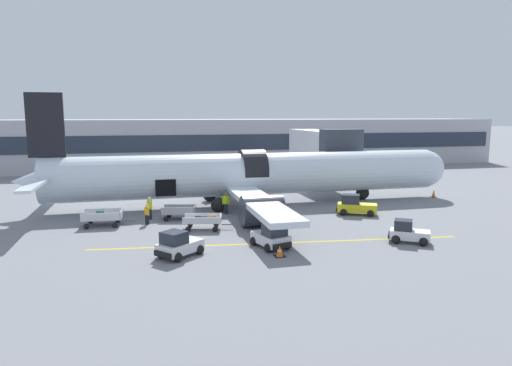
# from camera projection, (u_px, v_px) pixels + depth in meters

# --- Properties ---
(ground_plane) EXTENTS (500.00, 500.00, 0.00)m
(ground_plane) POSITION_uv_depth(u_px,v_px,m) (256.00, 219.00, 36.10)
(ground_plane) COLOR slate
(apron_marking_line) EXTENTS (23.94, 2.97, 0.01)m
(apron_marking_line) POSITION_uv_depth(u_px,v_px,m) (279.00, 243.00, 29.35)
(apron_marking_line) COLOR yellow
(apron_marking_line) RESTS_ON ground_plane
(terminal_strip) EXTENTS (99.74, 12.19, 7.46)m
(terminal_strip) POSITION_uv_depth(u_px,v_px,m) (197.00, 143.00, 72.51)
(terminal_strip) COLOR #B2B2B7
(terminal_strip) RESTS_ON ground_plane
(jet_bridge_stub) EXTENTS (4.15, 12.68, 6.75)m
(jet_bridge_stub) POSITION_uv_depth(u_px,v_px,m) (323.00, 146.00, 50.48)
(jet_bridge_stub) COLOR #4C4C51
(jet_bridge_stub) RESTS_ON ground_plane
(airplane) EXTENTS (39.75, 30.87, 9.96)m
(airplane) POSITION_uv_depth(u_px,v_px,m) (248.00, 175.00, 41.40)
(airplane) COLOR silver
(airplane) RESTS_ON ground_plane
(baggage_tug_lead) EXTENTS (2.37, 2.94, 1.57)m
(baggage_tug_lead) POSITION_uv_depth(u_px,v_px,m) (272.00, 237.00, 28.24)
(baggage_tug_lead) COLOR silver
(baggage_tug_lead) RESTS_ON ground_plane
(baggage_tug_mid) EXTENTS (3.01, 2.85, 1.56)m
(baggage_tug_mid) POSITION_uv_depth(u_px,v_px,m) (178.00, 245.00, 26.48)
(baggage_tug_mid) COLOR silver
(baggage_tug_mid) RESTS_ON ground_plane
(baggage_tug_rear) EXTENTS (2.78, 2.44, 1.47)m
(baggage_tug_rear) POSITION_uv_depth(u_px,v_px,m) (408.00, 233.00, 29.42)
(baggage_tug_rear) COLOR white
(baggage_tug_rear) RESTS_ON ground_plane
(baggage_tug_spare) EXTENTS (3.46, 2.60, 1.67)m
(baggage_tug_spare) POSITION_uv_depth(u_px,v_px,m) (355.00, 206.00, 37.67)
(baggage_tug_spare) COLOR yellow
(baggage_tug_spare) RESTS_ON ground_plane
(baggage_cart_loading) EXTENTS (3.56, 2.09, 1.09)m
(baggage_cart_loading) POSITION_uv_depth(u_px,v_px,m) (180.00, 213.00, 35.89)
(baggage_cart_loading) COLOR #999BA0
(baggage_cart_loading) RESTS_ON ground_plane
(baggage_cart_queued) EXTENTS (3.79, 2.28, 1.13)m
(baggage_cart_queued) POSITION_uv_depth(u_px,v_px,m) (103.00, 218.00, 33.93)
(baggage_cart_queued) COLOR silver
(baggage_cart_queued) RESTS_ON ground_plane
(baggage_cart_empty) EXTENTS (3.72, 2.24, 1.07)m
(baggage_cart_empty) POSITION_uv_depth(u_px,v_px,m) (204.00, 222.00, 32.77)
(baggage_cart_empty) COLOR silver
(baggage_cart_empty) RESTS_ON ground_plane
(ground_crew_loader_a) EXTENTS (0.56, 0.60, 1.80)m
(ground_crew_loader_a) POSITION_uv_depth(u_px,v_px,m) (150.00, 208.00, 35.88)
(ground_crew_loader_a) COLOR #1E2338
(ground_crew_loader_a) RESTS_ON ground_plane
(ground_crew_loader_b) EXTENTS (0.49, 0.52, 1.57)m
(ground_crew_loader_b) POSITION_uv_depth(u_px,v_px,m) (147.00, 214.00, 34.22)
(ground_crew_loader_b) COLOR black
(ground_crew_loader_b) RESTS_ON ground_plane
(ground_crew_driver) EXTENTS (0.63, 0.47, 1.80)m
(ground_crew_driver) POSITION_uv_depth(u_px,v_px,m) (226.00, 203.00, 37.83)
(ground_crew_driver) COLOR #1E2338
(ground_crew_driver) RESTS_ON ground_plane
(safety_cone_nose) EXTENTS (0.53, 0.53, 0.74)m
(safety_cone_nose) POSITION_uv_depth(u_px,v_px,m) (434.00, 194.00, 45.74)
(safety_cone_nose) COLOR black
(safety_cone_nose) RESTS_ON ground_plane
(safety_cone_engine_left) EXTENTS (0.63, 0.63, 0.65)m
(safety_cone_engine_left) POSITION_uv_depth(u_px,v_px,m) (280.00, 251.00, 26.54)
(safety_cone_engine_left) COLOR black
(safety_cone_engine_left) RESTS_ON ground_plane
(safety_cone_wingtip) EXTENTS (0.61, 0.61, 0.75)m
(safety_cone_wingtip) POSITION_uv_depth(u_px,v_px,m) (283.00, 221.00, 33.79)
(safety_cone_wingtip) COLOR black
(safety_cone_wingtip) RESTS_ON ground_plane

